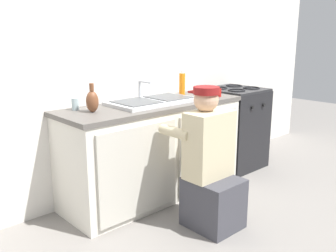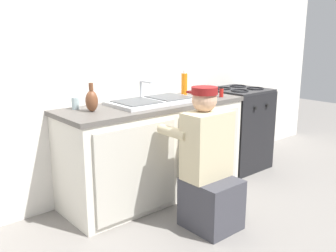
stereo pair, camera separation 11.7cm
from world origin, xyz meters
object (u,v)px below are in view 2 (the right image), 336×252
sink_double_basin (153,101)px  vase_decorative (92,100)px  stove_range (237,128)px  coffee_mug (207,93)px  water_glass (75,103)px  spice_bottle_red (221,92)px  plumber_person (208,170)px  soap_bottle_orange (184,84)px

sink_double_basin → vase_decorative: size_ratio=3.48×
stove_range → coffee_mug: size_ratio=7.24×
sink_double_basin → water_glass: size_ratio=8.00×
sink_double_basin → spice_bottle_red: 0.73m
water_glass → coffee_mug: (1.25, -0.30, -0.00)m
spice_bottle_red → water_glass: bearing=165.3°
water_glass → coffee_mug: 1.29m
spice_bottle_red → plumber_person: bearing=-143.5°
water_glass → soap_bottle_orange: bearing=-2.1°
plumber_person → sink_double_basin: bearing=86.2°
spice_bottle_red → coffee_mug: (-0.13, 0.06, -0.00)m
water_glass → soap_bottle_orange: size_ratio=0.40×
coffee_mug → vase_decorative: bearing=173.6°
sink_double_basin → plumber_person: bearing=-93.8°
sink_double_basin → vase_decorative: 0.62m
plumber_person → spice_bottle_red: plumber_person is taller
water_glass → spice_bottle_red: 1.43m
water_glass → soap_bottle_orange: (1.18, -0.04, 0.06)m
stove_range → plumber_person: 1.45m
vase_decorative → soap_bottle_orange: bearing=6.2°
stove_range → spice_bottle_red: spice_bottle_red is taller
stove_range → water_glass: size_ratio=9.13×
spice_bottle_red → vase_decorative: (-1.32, 0.20, 0.04)m
stove_range → coffee_mug: 0.79m
stove_range → spice_bottle_red: bearing=-160.0°
stove_range → coffee_mug: (-0.62, -0.11, 0.48)m
water_glass → vase_decorative: bearing=-69.6°
sink_double_basin → soap_bottle_orange: size_ratio=3.20×
plumber_person → vase_decorative: bearing=126.5°
stove_range → vase_decorative: vase_decorative is taller
sink_double_basin → plumber_person: 0.86m
stove_range → water_glass: (-1.87, 0.18, 0.48)m
coffee_mug → soap_bottle_orange: size_ratio=0.50×
plumber_person → vase_decorative: (-0.56, 0.76, 0.51)m
vase_decorative → coffee_mug: 1.20m
stove_range → water_glass: water_glass is taller
plumber_person → water_glass: 1.21m
spice_bottle_red → soap_bottle_orange: 0.38m
spice_bottle_red → coffee_mug: bearing=153.5°
vase_decorative → spice_bottle_red: bearing=-8.6°
vase_decorative → sink_double_basin: bearing=-1.8°
coffee_mug → water_glass: bearing=166.6°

